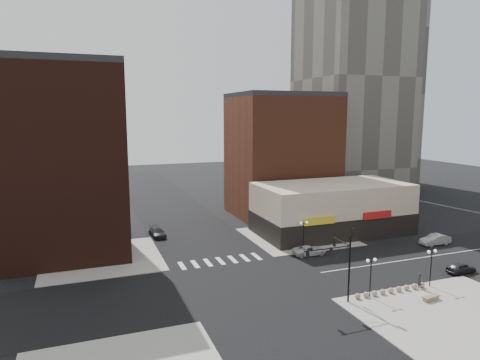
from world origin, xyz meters
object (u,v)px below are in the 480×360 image
dark_sedan_north (157,232)px  street_lamp_ne (304,228)px  stone_bench (431,298)px  silver_sedan (435,240)px  street_lamp_se_a (371,268)px  white_suv (309,250)px  street_lamp_se_b (432,259)px  dark_sedan_east (461,268)px  pedestrian (419,281)px  traffic_signal (339,256)px

dark_sedan_north → street_lamp_ne: bearing=-43.0°
stone_bench → street_lamp_ne: bearing=95.1°
silver_sedan → street_lamp_se_a: bearing=-59.6°
street_lamp_se_a → white_suv: size_ratio=0.92×
street_lamp_se_b → dark_sedan_east: 7.53m
street_lamp_se_a → stone_bench: street_lamp_se_a is taller
dark_sedan_east → street_lamp_se_a: bearing=95.9°
dark_sedan_east → stone_bench: (-9.41, -4.89, -0.27)m
street_lamp_ne → white_suv: (-0.01, -1.66, -2.66)m
white_suv → stone_bench: white_suv is taller
white_suv → street_lamp_se_b: bearing=-149.7°
street_lamp_se_b → stone_bench: 4.89m
silver_sedan → pedestrian: size_ratio=2.72×
dark_sedan_north → pedestrian: pedestrian is taller
dark_sedan_east → dark_sedan_north: (-31.62, 28.32, 0.05)m
pedestrian → street_lamp_se_a: bearing=-20.4°
street_lamp_ne → stone_bench: street_lamp_ne is taller
street_lamp_ne → dark_sedan_north: bearing=141.3°
white_suv → dark_sedan_east: 18.49m
white_suv → silver_sedan: (19.53, -2.47, 0.14)m
street_lamp_se_b → pedestrian: street_lamp_se_b is taller
traffic_signal → silver_sedan: (24.29, 11.70, -4.19)m
street_lamp_ne → stone_bench: 19.60m
street_lamp_se_b → street_lamp_ne: same height
street_lamp_ne → pedestrian: street_lamp_ne is taller
street_lamp_se_a → street_lamp_ne: size_ratio=1.00×
street_lamp_ne → white_suv: 3.14m
silver_sedan → dark_sedan_north: (-37.39, 18.44, -0.07)m
street_lamp_se_b → pedestrian: bearing=180.0°
street_lamp_se_a → dark_sedan_north: (-16.86, 30.32, -2.59)m
traffic_signal → street_lamp_se_b: size_ratio=1.87×
silver_sedan → pedestrian: (-14.06, -11.87, 0.21)m
white_suv → dark_sedan_north: size_ratio=0.94×
street_lamp_se_a → white_suv: street_lamp_se_a is taller
street_lamp_se_b → dark_sedan_north: street_lamp_se_b is taller
white_suv → dark_sedan_east: dark_sedan_east is taller
street_lamp_ne → pedestrian: 17.07m
pedestrian → white_suv: bearing=-89.5°
stone_bench → dark_sedan_north: bearing=116.0°
street_lamp_ne → dark_sedan_north: street_lamp_ne is taller
street_lamp_se_b → dark_sedan_east: bearing=16.5°
traffic_signal → pedestrian: traffic_signal is taller
dark_sedan_east → stone_bench: dark_sedan_east is taller
white_suv → silver_sedan: silver_sedan is taller
street_lamp_ne → street_lamp_se_a: bearing=-93.6°
traffic_signal → street_lamp_se_a: traffic_signal is taller
street_lamp_se_b → street_lamp_ne: bearing=113.6°
silver_sedan → stone_bench: (-15.18, -14.76, -0.39)m
white_suv → pedestrian: 15.35m
dark_sedan_east → dark_sedan_north: dark_sedan_north is taller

